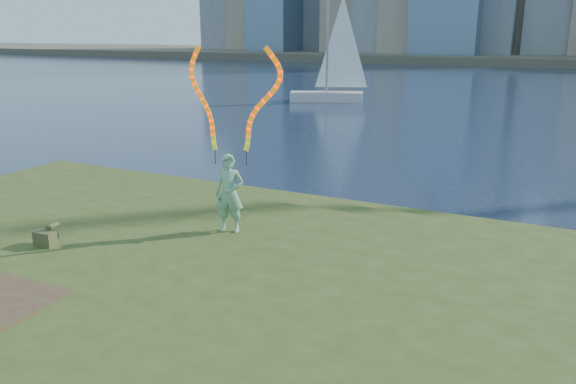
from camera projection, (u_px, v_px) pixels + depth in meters
The scene contains 6 objects.
ground at pixel (176, 301), 10.20m from camera, with size 320.00×320.00×0.00m, color #17233B.
grassy_knoll at pixel (78, 346), 8.13m from camera, with size 20.00×18.00×0.80m.
far_shore at pixel (531, 57), 91.95m from camera, with size 320.00×40.00×1.20m, color #514C3B.
woman_with_ribbons at pixel (229, 163), 11.11m from camera, with size 1.95×0.70×3.98m.
canvas_bag at pixel (46, 237), 10.67m from camera, with size 0.42×0.47×0.38m.
sailboat at pixel (331, 81), 38.71m from camera, with size 5.24×3.36×8.06m.
Camera 1 is at (5.91, -7.40, 4.74)m, focal length 35.00 mm.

